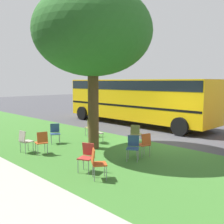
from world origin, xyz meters
TOP-DOWN VIEW (x-y plane):
  - ground at (0.00, 0.00)m, footprint 80.00×80.00m
  - grass_verge at (0.00, 3.20)m, footprint 48.00×6.00m
  - street_tree at (1.40, 2.89)m, footprint 4.76×4.76m
  - chair_0 at (-0.64, 4.91)m, footprint 0.54×0.55m
  - chair_1 at (2.05, 2.17)m, footprint 0.48×0.48m
  - chair_2 at (-0.88, 2.38)m, footprint 0.51×0.50m
  - chair_3 at (3.31, 1.46)m, footprint 0.53×0.52m
  - chair_4 at (2.72, 5.27)m, footprint 0.45×0.45m
  - chair_5 at (0.62, 1.12)m, footprint 0.56×0.56m
  - chair_6 at (3.30, 3.54)m, footprint 0.57×0.56m
  - chair_7 at (-1.35, 5.12)m, footprint 0.58×0.58m
  - chair_8 at (-0.87, 3.00)m, footprint 0.58×0.58m
  - chair_9 at (2.07, 4.90)m, footprint 0.51×0.50m
  - school_bus at (4.21, -3.14)m, footprint 10.40×2.80m

SIDE VIEW (x-z plane):
  - ground at x=0.00m, z-range 0.00..0.00m
  - grass_verge at x=0.00m, z-range 0.00..0.01m
  - chair_0 at x=-0.64m, z-range 0.08..0.96m
  - chair_1 at x=2.05m, z-range 0.08..0.96m
  - chair_2 at x=-0.88m, z-range 0.08..0.96m
  - chair_3 at x=3.31m, z-range 0.08..0.96m
  - chair_4 at x=2.72m, z-range 0.08..0.96m
  - chair_5 at x=0.62m, z-range 0.08..0.96m
  - chair_6 at x=3.30m, z-range 0.08..0.96m
  - chair_7 at x=-1.35m, z-range 0.08..0.96m
  - chair_8 at x=-0.87m, z-range 0.08..0.96m
  - chair_9 at x=2.07m, z-range 0.08..0.96m
  - school_bus at x=4.21m, z-range 0.32..3.20m
  - street_tree at x=1.40m, z-range 1.46..7.95m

